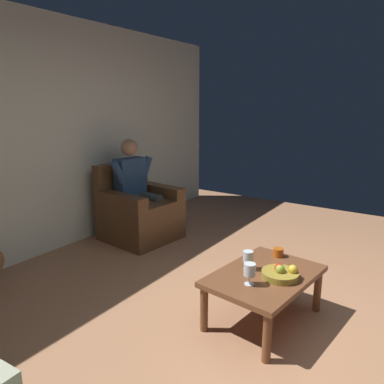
{
  "coord_description": "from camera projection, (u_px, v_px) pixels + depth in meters",
  "views": [
    {
      "loc": [
        2.47,
        0.62,
        1.66
      ],
      "look_at": [
        -0.52,
        -1.39,
        0.79
      ],
      "focal_mm": 34.28,
      "sensor_mm": 36.0,
      "label": 1
    }
  ],
  "objects": [
    {
      "name": "fruit_bowl",
      "position": [
        281.0,
        273.0,
        2.73
      ],
      "size": [
        0.28,
        0.28,
        0.11
      ],
      "color": "olive",
      "rests_on": "coffee_table"
    },
    {
      "name": "armchair",
      "position": [
        139.0,
        213.0,
        4.6
      ],
      "size": [
        0.87,
        0.88,
        0.94
      ],
      "rotation": [
        0.0,
        0.0,
        -0.1
      ],
      "color": "brown",
      "rests_on": "ground"
    },
    {
      "name": "wine_glass_far",
      "position": [
        248.0,
        257.0,
        2.85
      ],
      "size": [
        0.08,
        0.08,
        0.15
      ],
      "color": "silver",
      "rests_on": "coffee_table"
    },
    {
      "name": "person_seated",
      "position": [
        136.0,
        186.0,
        4.54
      ],
      "size": [
        0.66,
        0.58,
        1.24
      ],
      "rotation": [
        0.0,
        0.0,
        -0.1
      ],
      "color": "navy",
      "rests_on": "ground"
    },
    {
      "name": "wine_glass_near",
      "position": [
        250.0,
        271.0,
        2.61
      ],
      "size": [
        0.09,
        0.09,
        0.16
      ],
      "color": "silver",
      "rests_on": "coffee_table"
    },
    {
      "name": "candle_jar",
      "position": [
        278.0,
        252.0,
        3.11
      ],
      "size": [
        0.09,
        0.09,
        0.07
      ],
      "primitive_type": "cylinder",
      "color": "#B65014",
      "rests_on": "coffee_table"
    },
    {
      "name": "wall_back",
      "position": [
        45.0,
        137.0,
        4.03
      ],
      "size": [
        6.17,
        0.06,
        2.62
      ],
      "primitive_type": "cube",
      "color": "white",
      "rests_on": "ground"
    },
    {
      "name": "ground_plane",
      "position": [
        308.0,
        334.0,
        2.71
      ],
      "size": [
        7.09,
        7.09,
        0.0
      ],
      "primitive_type": "plane",
      "color": "#A77351"
    },
    {
      "name": "coffee_table",
      "position": [
        264.0,
        280.0,
        2.81
      ],
      "size": [
        0.99,
        0.74,
        0.4
      ],
      "rotation": [
        0.0,
        0.0,
        -0.12
      ],
      "color": "brown",
      "rests_on": "ground"
    }
  ]
}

